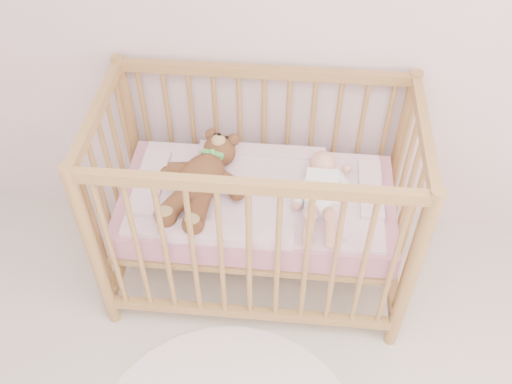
# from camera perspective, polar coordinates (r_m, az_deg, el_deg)

# --- Properties ---
(crib) EXTENTS (1.36, 0.76, 1.00)m
(crib) POSITION_cam_1_polar(r_m,az_deg,el_deg) (2.57, 0.10, -1.05)
(crib) COLOR #B3884C
(crib) RESTS_ON floor
(mattress) EXTENTS (1.22, 0.62, 0.13)m
(mattress) POSITION_cam_1_polar(r_m,az_deg,el_deg) (2.58, 0.10, -1.28)
(mattress) COLOR pink
(mattress) RESTS_ON crib
(blanket) EXTENTS (1.10, 0.58, 0.06)m
(blanket) POSITION_cam_1_polar(r_m,az_deg,el_deg) (2.52, 0.10, -0.13)
(blanket) COLOR #F8ABC9
(blanket) RESTS_ON mattress
(baby) EXTENTS (0.28, 0.55, 0.13)m
(baby) POSITION_cam_1_polar(r_m,az_deg,el_deg) (2.46, 6.60, 0.31)
(baby) COLOR white
(baby) RESTS_ON blanket
(teddy_bear) EXTENTS (0.55, 0.68, 0.16)m
(teddy_bear) POSITION_cam_1_polar(r_m,az_deg,el_deg) (2.48, -5.46, 1.26)
(teddy_bear) COLOR brown
(teddy_bear) RESTS_ON blanket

